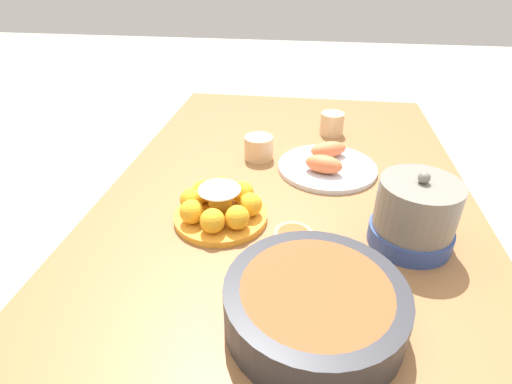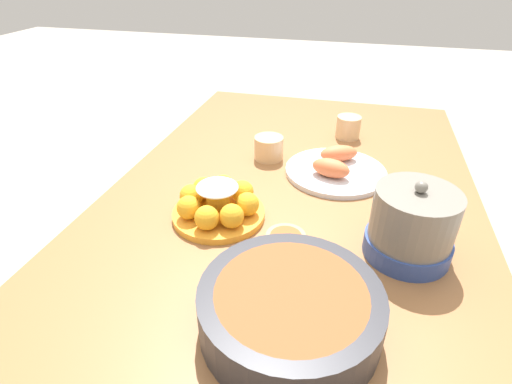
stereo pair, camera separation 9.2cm
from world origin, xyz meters
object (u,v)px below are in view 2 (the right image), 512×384
cake_plate (218,204)px  serving_bowl (290,308)px  dining_table (289,225)px  sauce_bowl (286,239)px  warming_pot (412,225)px  cup_near (269,148)px  cup_far (348,127)px  seafood_platter (335,168)px

cake_plate → serving_bowl: size_ratio=0.72×
dining_table → cake_plate: cake_plate is taller
cake_plate → sauce_bowl: size_ratio=2.54×
serving_bowl → warming_pot: (-0.24, 0.20, 0.03)m
cup_near → serving_bowl: bearing=16.2°
sauce_bowl → cup_far: 0.61m
cake_plate → sauce_bowl: bearing=69.7°
serving_bowl → warming_pot: warming_pot is taller
serving_bowl → warming_pot: size_ratio=1.72×
dining_table → warming_pot: (0.16, 0.27, 0.16)m
warming_pot → seafood_platter: bearing=-151.0°
dining_table → serving_bowl: serving_bowl is taller
serving_bowl → sauce_bowl: (-0.21, -0.05, -0.03)m
cake_plate → cup_far: (-0.54, 0.26, 0.00)m
dining_table → cup_far: bearing=164.2°
serving_bowl → cup_far: size_ratio=3.84×
cake_plate → seafood_platter: (-0.28, 0.25, -0.02)m
serving_bowl → warming_pot: bearing=141.0°
cake_plate → cup_far: 0.60m
cake_plate → warming_pot: size_ratio=1.25×
serving_bowl → sauce_bowl: size_ratio=3.52×
cup_far → sauce_bowl: bearing=-8.6°
dining_table → cup_near: size_ratio=18.19×
dining_table → cup_far: cup_far is taller
sauce_bowl → dining_table: bearing=-172.6°
dining_table → sauce_bowl: sauce_bowl is taller
seafood_platter → cup_far: cup_far is taller
cup_far → warming_pot: (0.57, 0.15, 0.04)m
serving_bowl → warming_pot: 0.32m
cup_near → seafood_platter: bearing=77.5°
dining_table → seafood_platter: 0.21m
serving_bowl → seafood_platter: serving_bowl is taller
warming_pot → sauce_bowl: bearing=-82.0°
sauce_bowl → cup_near: bearing=-161.8°
dining_table → seafood_platter: size_ratio=5.55×
cup_near → warming_pot: size_ratio=0.49×
dining_table → cup_near: (-0.19, -0.10, 0.13)m
dining_table → warming_pot: warming_pot is taller
cake_plate → warming_pot: 0.42m
sauce_bowl → warming_pot: size_ratio=0.49×
cup_near → cake_plate: bearing=-8.1°
serving_bowl → seafood_platter: (-0.55, 0.03, -0.03)m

